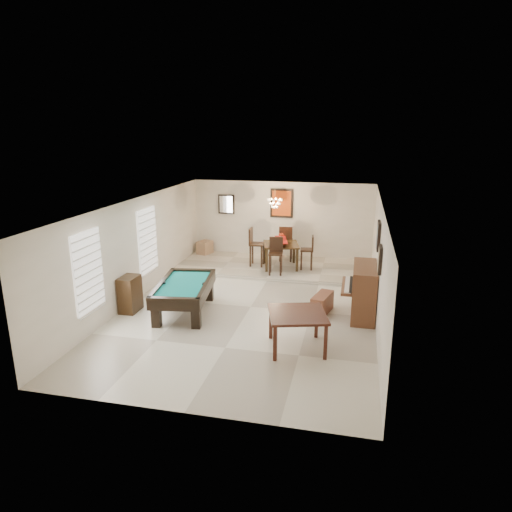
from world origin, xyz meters
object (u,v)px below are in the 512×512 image
at_px(dining_chair_north, 286,243).
at_px(chandelier, 275,200).
at_px(dining_table, 281,254).
at_px(pool_table, 185,298).
at_px(square_table, 297,331).
at_px(dining_chair_south, 276,256).
at_px(piano_bench, 322,304).
at_px(upright_piano, 358,291).
at_px(corner_bench, 205,247).
at_px(dining_chair_east, 307,252).
at_px(apothecary_chest, 130,294).
at_px(flower_vase, 281,236).
at_px(dining_chair_west, 257,247).

xyz_separation_m(dining_chair_north, chandelier, (-0.26, -0.68, 1.50)).
bearing_deg(dining_table, pool_table, -114.05).
bearing_deg(chandelier, square_table, -74.64).
height_order(dining_chair_south, dining_chair_north, dining_chair_north).
height_order(dining_chair_north, chandelier, chandelier).
relative_size(pool_table, piano_bench, 2.60).
height_order(upright_piano, corner_bench, upright_piano).
distance_m(upright_piano, dining_chair_east, 3.44).
relative_size(apothecary_chest, dining_chair_east, 0.84).
bearing_deg(piano_bench, dining_table, 116.45).
xyz_separation_m(apothecary_chest, flower_vase, (3.00, 4.00, 0.66)).
distance_m(flower_vase, dining_chair_north, 0.87).
bearing_deg(dining_table, corner_bench, 160.41).
height_order(dining_table, dining_chair_east, dining_chair_east).
distance_m(piano_bench, flower_vase, 3.55).
distance_m(pool_table, square_table, 3.15).
xyz_separation_m(dining_chair_east, chandelier, (-1.02, 0.09, 1.56)).
relative_size(apothecary_chest, dining_table, 0.83).
distance_m(piano_bench, dining_chair_south, 2.86).
relative_size(pool_table, dining_chair_south, 1.98).
distance_m(square_table, dining_chair_west, 5.44).
xyz_separation_m(square_table, dining_chair_north, (-1.15, 5.83, 0.32)).
relative_size(piano_bench, apothecary_chest, 0.95).
bearing_deg(dining_chair_north, upright_piano, 116.91).
xyz_separation_m(square_table, flower_vase, (-1.19, 5.06, 0.71)).
relative_size(flower_vase, chandelier, 0.36).
distance_m(dining_table, dining_chair_east, 0.80).
xyz_separation_m(piano_bench, apothecary_chest, (-4.54, -0.92, 0.21)).
height_order(upright_piano, dining_chair_west, dining_chair_west).
relative_size(pool_table, dining_chair_east, 2.08).
height_order(piano_bench, dining_chair_south, dining_chair_south).
relative_size(dining_table, corner_bench, 2.18).
xyz_separation_m(pool_table, dining_table, (1.69, 3.79, 0.19)).
xyz_separation_m(pool_table, apothecary_chest, (-1.31, -0.21, 0.08)).
distance_m(upright_piano, corner_bench, 6.57).
relative_size(dining_table, flower_vase, 4.82).
height_order(pool_table, dining_chair_south, dining_chair_south).
xyz_separation_m(dining_chair_south, chandelier, (-0.19, 0.82, 1.54)).
distance_m(flower_vase, corner_bench, 3.09).
distance_m(dining_chair_north, chandelier, 1.67).
height_order(pool_table, dining_chair_north, dining_chair_north).
relative_size(dining_chair_east, chandelier, 1.72).
bearing_deg(corner_bench, flower_vase, -19.59).
height_order(upright_piano, apothecary_chest, upright_piano).
bearing_deg(apothecary_chest, dining_chair_south, 47.73).
distance_m(dining_table, dining_chair_north, 0.79).
bearing_deg(dining_chair_south, chandelier, 96.63).
distance_m(pool_table, apothecary_chest, 1.33).
height_order(dining_chair_south, dining_chair_east, dining_chair_south).
relative_size(upright_piano, apothecary_chest, 1.69).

